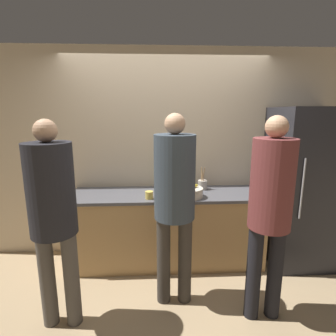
{
  "coord_description": "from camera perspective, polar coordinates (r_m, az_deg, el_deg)",
  "views": [
    {
      "loc": [
        -0.14,
        -2.63,
        1.83
      ],
      "look_at": [
        0.0,
        0.15,
        1.24
      ],
      "focal_mm": 28.0,
      "sensor_mm": 36.0,
      "label": 1
    }
  ],
  "objects": [
    {
      "name": "potted_plant",
      "position": [
        3.21,
        0.29,
        -2.38
      ],
      "size": [
        0.17,
        0.17,
        0.26
      ],
      "color": "#9E6042",
      "rests_on": "counter"
    },
    {
      "name": "utensil_crock",
      "position": [
        3.29,
        7.5,
        -3.54
      ],
      "size": [
        0.11,
        0.11,
        0.28
      ],
      "color": "#ADA393",
      "rests_on": "counter"
    },
    {
      "name": "counter",
      "position": [
        3.31,
        -0.2,
        -12.73
      ],
      "size": [
        2.29,
        0.67,
        0.89
      ],
      "color": "tan",
      "rests_on": "ground_plane"
    },
    {
      "name": "person_right",
      "position": [
        2.37,
        21.37,
        -7.16
      ],
      "size": [
        0.35,
        0.35,
        1.81
      ],
      "color": "black",
      "rests_on": "ground_plane"
    },
    {
      "name": "ground_plane",
      "position": [
        3.2,
        0.15,
        -22.77
      ],
      "size": [
        14.0,
        14.0,
        0.0
      ],
      "primitive_type": "plane",
      "color": "#9E8460"
    },
    {
      "name": "wall_back",
      "position": [
        3.36,
        -0.47,
        3.0
      ],
      "size": [
        5.2,
        0.06,
        2.6
      ],
      "color": "#C6B293",
      "rests_on": "ground_plane"
    },
    {
      "name": "fruit_bowl",
      "position": [
        2.98,
        4.78,
        -5.3
      ],
      "size": [
        0.29,
        0.29,
        0.15
      ],
      "color": "beige",
      "rests_on": "counter"
    },
    {
      "name": "refrigerator",
      "position": [
        3.55,
        27.26,
        -3.78
      ],
      "size": [
        0.75,
        0.74,
        1.89
      ],
      "color": "#232328",
      "rests_on": "ground_plane"
    },
    {
      "name": "person_center",
      "position": [
        2.39,
        1.44,
        -5.52
      ],
      "size": [
        0.37,
        0.37,
        1.82
      ],
      "color": "#38332D",
      "rests_on": "ground_plane"
    },
    {
      "name": "person_left",
      "position": [
        2.32,
        -23.82,
        -7.82
      ],
      "size": [
        0.37,
        0.37,
        1.78
      ],
      "color": "#4C4742",
      "rests_on": "ground_plane"
    },
    {
      "name": "bottle_clear",
      "position": [
        3.32,
        4.88,
        -3.26
      ],
      "size": [
        0.06,
        0.06,
        0.18
      ],
      "color": "silver",
      "rests_on": "counter"
    },
    {
      "name": "cup_yellow",
      "position": [
        2.93,
        -4.11,
        -5.89
      ],
      "size": [
        0.09,
        0.09,
        0.09
      ],
      "color": "gold",
      "rests_on": "counter"
    }
  ]
}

